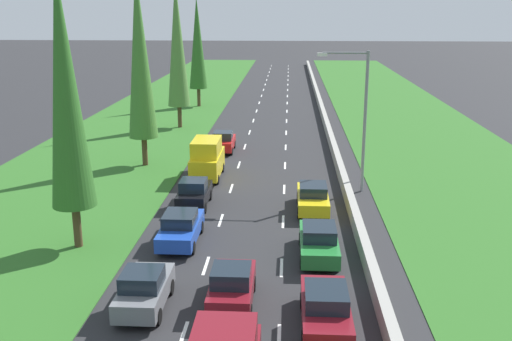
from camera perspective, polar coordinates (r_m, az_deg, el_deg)
name	(u,v)px	position (r m, az deg, el deg)	size (l,w,h in m)	color
ground_plane	(271,116)	(64.75, 1.46, 5.35)	(300.00, 300.00, 0.00)	#28282B
grass_verge_left	(158,114)	(66.35, -9.58, 5.41)	(14.00, 140.00, 0.04)	#2D6623
grass_verge_right	(402,117)	(65.89, 14.08, 5.08)	(14.00, 140.00, 0.04)	#2D6623
median_barrier	(323,113)	(64.75, 6.53, 5.64)	(0.44, 120.00, 0.85)	#9E9B93
lane_markings	(271,116)	(64.75, 1.46, 5.36)	(3.64, 116.00, 0.01)	white
grey_hatchback_left_lane	(144,289)	(23.87, -10.84, -11.31)	(1.74, 3.90, 1.72)	slate
blue_sedan_left_lane	(181,228)	(29.88, -7.35, -5.55)	(1.82, 4.50, 1.64)	#1E47B7
black_hatchback_left_lane	(194,193)	(35.16, -6.04, -2.19)	(1.74, 3.90, 1.72)	black
maroon_sedan_right_lane	(326,308)	(22.36, 6.80, -13.16)	(1.82, 4.50, 1.64)	maroon
green_sedan_right_lane	(319,241)	(28.14, 6.14, -6.87)	(1.82, 4.50, 1.64)	#237A33
yellow_van_left_lane	(207,159)	(40.76, -4.79, 1.16)	(1.96, 4.90, 2.82)	yellow
yellow_sedan_right_lane	(313,197)	(34.39, 5.56, -2.62)	(1.82, 4.50, 1.64)	yellow
red_hatchback_left_lane	(223,142)	(48.38, -3.20, 2.82)	(1.74, 3.90, 1.72)	red
maroon_hatchback_centre_lane	(232,286)	(23.75, -2.36, -11.16)	(1.74, 3.90, 1.72)	maroon
poplar_tree_second	(65,89)	(28.75, -18.11, 7.56)	(2.14, 2.14, 13.67)	#4C3823
poplar_tree_third	(140,55)	(43.66, -11.27, 10.99)	(2.16, 2.16, 14.37)	#4C3823
poplar_tree_fourth	(177,44)	(57.79, -7.69, 12.15)	(2.16, 2.16, 14.24)	#4C3823
poplar_tree_fifth	(197,43)	(70.52, -5.73, 12.23)	(2.12, 2.12, 12.80)	#4C3823
street_light_mast	(360,112)	(37.39, 10.08, 5.67)	(3.20, 0.28, 9.00)	gray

